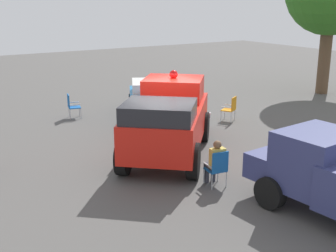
# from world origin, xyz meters

# --- Properties ---
(ground_plane) EXTENTS (60.00, 60.00, 0.00)m
(ground_plane) POSITION_xyz_m (0.00, 0.00, 0.00)
(ground_plane) COLOR #514F4C
(vintage_fire_truck) EXTENTS (5.88, 5.58, 2.59)m
(vintage_fire_truck) POSITION_xyz_m (-0.15, 0.11, 1.20)
(vintage_fire_truck) COLOR black
(vintage_fire_truck) RESTS_ON ground
(classic_hot_rod) EXTENTS (4.72, 3.66, 1.46)m
(classic_hot_rod) POSITION_xyz_m (4.32, -1.83, 0.75)
(classic_hot_rod) COLOR black
(classic_hot_rod) RESTS_ON ground
(lawn_chair_near_truck) EXTENTS (0.56, 0.57, 1.02)m
(lawn_chair_near_truck) POSITION_xyz_m (-3.12, 0.49, 0.59)
(lawn_chair_near_truck) COLOR #B7BABF
(lawn_chair_near_truck) RESTS_ON ground
(lawn_chair_by_car) EXTENTS (0.67, 0.67, 1.02)m
(lawn_chair_by_car) POSITION_xyz_m (1.85, -4.18, 0.59)
(lawn_chair_by_car) COLOR #B7BABF
(lawn_chair_by_car) RESTS_ON ground
(lawn_chair_spare) EXTENTS (0.61, 0.60, 1.02)m
(lawn_chair_spare) POSITION_xyz_m (5.84, 1.15, 0.59)
(lawn_chair_spare) COLOR #B7BABF
(lawn_chair_spare) RESTS_ON ground
(spectator_seated) EXTENTS (0.58, 0.44, 1.29)m
(spectator_seated) POSITION_xyz_m (-2.99, 0.47, 0.70)
(spectator_seated) COLOR #383842
(spectator_seated) RESTS_ON ground
(traffic_cone) EXTENTS (0.40, 0.40, 0.64)m
(traffic_cone) POSITION_xyz_m (2.35, -2.04, 0.31)
(traffic_cone) COLOR orange
(traffic_cone) RESTS_ON ground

